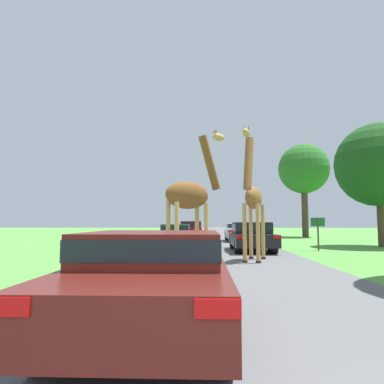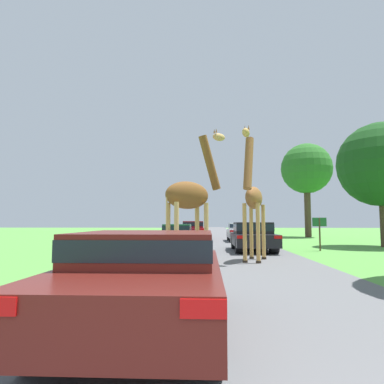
{
  "view_description": "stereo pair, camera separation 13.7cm",
  "coord_description": "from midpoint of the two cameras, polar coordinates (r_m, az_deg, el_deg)",
  "views": [
    {
      "loc": [
        0.11,
        -0.47,
        1.47
      ],
      "look_at": [
        -0.33,
        11.82,
        2.53
      ],
      "focal_mm": 32.0,
      "sensor_mm": 36.0,
      "label": 1
    },
    {
      "loc": [
        0.25,
        -0.46,
        1.47
      ],
      "look_at": [
        -0.33,
        11.82,
        2.53
      ],
      "focal_mm": 32.0,
      "sensor_mm": 36.0,
      "label": 2
    }
  ],
  "objects": [
    {
      "name": "road",
      "position": [
        30.5,
        1.72,
        -7.69
      ],
      "size": [
        8.39,
        120.0,
        0.0
      ],
      "color": "#5B5B5E",
      "rests_on": "ground"
    },
    {
      "name": "giraffe_near_road",
      "position": [
        12.41,
        -0.54,
        -0.54
      ],
      "size": [
        2.41,
        1.83,
        5.04
      ],
      "rotation": [
        0.0,
        0.0,
        -0.98
      ],
      "color": "tan",
      "rests_on": "ground"
    },
    {
      "name": "giraffe_companion",
      "position": [
        13.02,
        9.82,
        -0.84
      ],
      "size": [
        1.18,
        2.69,
        4.84
      ],
      "rotation": [
        0.0,
        0.0,
        2.84
      ],
      "color": "tan",
      "rests_on": "ground"
    },
    {
      "name": "car_lead_maroon",
      "position": [
        4.83,
        -7.41,
        -13.75
      ],
      "size": [
        1.97,
        4.18,
        1.33
      ],
      "color": "#561914",
      "rests_on": "ground"
    },
    {
      "name": "car_queue_right",
      "position": [
        20.98,
        -2.9,
        -7.01
      ],
      "size": [
        1.78,
        4.78,
        1.3
      ],
      "color": "#144C28",
      "rests_on": "ground"
    },
    {
      "name": "car_queue_left",
      "position": [
        25.93,
        7.6,
        -6.51
      ],
      "size": [
        1.86,
        4.15,
        1.35
      ],
      "color": "silver",
      "rests_on": "ground"
    },
    {
      "name": "car_far_ahead",
      "position": [
        29.97,
        -0.27,
        -6.23
      ],
      "size": [
        1.91,
        4.0,
        1.5
      ],
      "color": "maroon",
      "rests_on": "ground"
    },
    {
      "name": "car_verge_right",
      "position": [
        17.52,
        9.67,
        -7.16
      ],
      "size": [
        1.96,
        4.56,
        1.43
      ],
      "color": "black",
      "rests_on": "ground"
    },
    {
      "name": "tree_left_edge",
      "position": [
        34.68,
        18.02,
        3.61
      ],
      "size": [
        4.8,
        4.8,
        8.95
      ],
      "color": "#4C3828",
      "rests_on": "ground"
    },
    {
      "name": "tree_right_cluster",
      "position": [
        23.0,
        28.47,
        3.99
      ],
      "size": [
        4.93,
        4.93,
        7.28
      ],
      "color": "#4C3828",
      "rests_on": "ground"
    },
    {
      "name": "sign_post",
      "position": [
        18.48,
        20.05,
        -5.6
      ],
      "size": [
        0.7,
        0.08,
        1.66
      ],
      "color": "#4C3823",
      "rests_on": "ground"
    }
  ]
}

